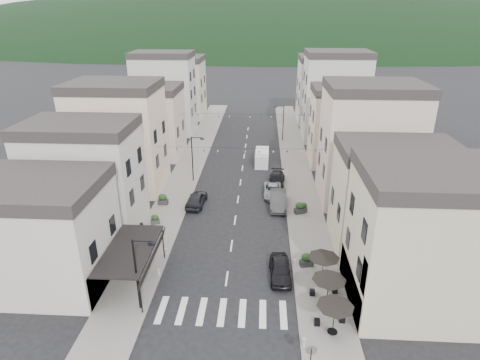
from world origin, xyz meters
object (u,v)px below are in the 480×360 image
object	(u,v)px
pedestrian_b	(142,231)
parked_car_b	(278,200)
parked_car_a	(280,270)
delivery_van	(262,157)
parked_car_e	(196,199)
pedestrian_a	(152,235)
parked_car_d	(277,180)
parked_car_c	(273,190)

from	to	relation	value
pedestrian_b	parked_car_b	bearing A→B (deg)	52.20
parked_car_a	delivery_van	world-z (taller)	delivery_van
parked_car_e	pedestrian_a	world-z (taller)	pedestrian_a
parked_car_a	parked_car_d	world-z (taller)	parked_car_a
parked_car_e	pedestrian_b	bearing A→B (deg)	66.73
pedestrian_b	parked_car_e	bearing A→B (deg)	83.98
parked_car_d	delivery_van	size ratio (longest dim) A/B	1.02
delivery_van	parked_car_d	bearing A→B (deg)	-74.08
parked_car_d	delivery_van	bearing A→B (deg)	110.08
parked_car_b	delivery_van	size ratio (longest dim) A/B	1.08
delivery_van	pedestrian_a	xyz separation A→B (m)	(-10.21, -21.75, -0.13)
delivery_van	pedestrian_b	world-z (taller)	delivery_van
parked_car_d	parked_car_e	world-z (taller)	parked_car_e
parked_car_b	pedestrian_b	size ratio (longest dim) A/B	2.97
parked_car_d	delivery_van	xyz separation A→B (m)	(-1.90, 7.26, 0.40)
parked_car_a	parked_car_c	distance (m)	15.87
parked_car_b	parked_car_d	size ratio (longest dim) A/B	1.06
parked_car_c	pedestrian_b	world-z (taller)	pedestrian_b
parked_car_c	parked_car_d	xyz separation A→B (m)	(0.55, 3.12, 0.06)
pedestrian_a	delivery_van	bearing A→B (deg)	68.18
delivery_van	pedestrian_a	distance (m)	24.02
parked_car_d	pedestrian_a	distance (m)	18.89
parked_car_b	pedestrian_b	distance (m)	15.32
parked_car_a	pedestrian_b	world-z (taller)	pedestrian_b
parked_car_b	parked_car_a	bearing A→B (deg)	-89.85
parked_car_d	parked_car_c	bearing A→B (deg)	-94.59
parked_car_d	pedestrian_a	bearing A→B (deg)	-124.51
parked_car_a	parked_car_d	xyz separation A→B (m)	(0.19, 18.99, -0.04)
parked_car_c	pedestrian_a	distance (m)	16.22
parked_car_a	pedestrian_b	bearing A→B (deg)	156.66
parked_car_e	pedestrian_b	distance (m)	8.60
parked_car_c	parked_car_b	bearing A→B (deg)	-79.92
parked_car_c	pedestrian_b	bearing A→B (deg)	-140.13
pedestrian_b	pedestrian_a	bearing A→B (deg)	-8.56
pedestrian_a	pedestrian_b	size ratio (longest dim) A/B	0.99
pedestrian_a	pedestrian_b	distance (m)	1.28
parked_car_d	delivery_van	distance (m)	7.51
parked_car_c	parked_car_d	world-z (taller)	parked_car_d
parked_car_e	pedestrian_a	distance (m)	8.75
parked_car_c	parked_car_e	distance (m)	9.20
parked_car_e	delivery_van	bearing A→B (deg)	-113.79
parked_car_b	pedestrian_a	size ratio (longest dim) A/B	2.99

